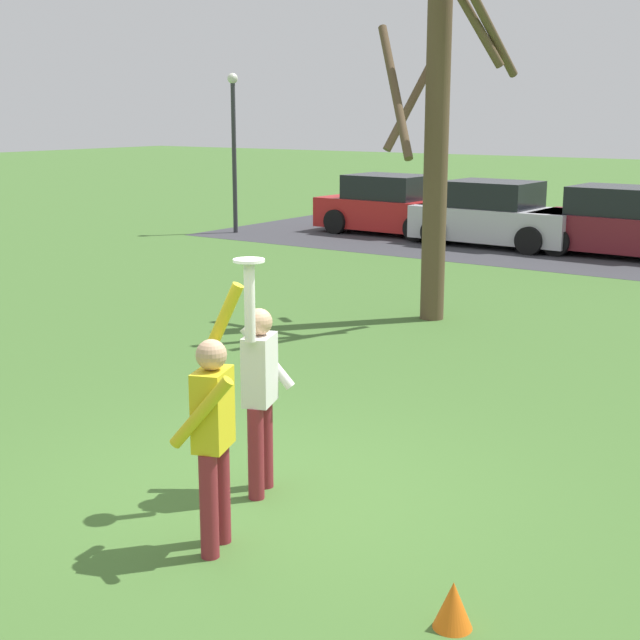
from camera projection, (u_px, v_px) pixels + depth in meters
name	position (u px, v px, depth m)	size (l,w,h in m)	color
ground_plane	(263.00, 491.00, 8.08)	(120.00, 120.00, 0.00)	#426B2D
person_catcher	(260.00, 385.00, 7.85)	(0.48, 0.59, 2.08)	maroon
person_defender	(213.00, 427.00, 6.80)	(0.57, 0.64, 2.04)	maroon
frisbee_disc	(249.00, 260.00, 7.39)	(0.26, 0.26, 0.02)	white
parked_car_red	(392.00, 207.00, 24.94)	(4.17, 2.16, 1.59)	red
parked_car_silver	(496.00, 216.00, 22.72)	(4.17, 2.16, 1.59)	#BCBCC1
parked_car_maroon	(624.00, 225.00, 21.07)	(4.17, 2.16, 1.59)	maroon
bare_tree_tall	(437.00, 129.00, 14.13)	(2.05, 1.88, 5.66)	brown
lamppost_by_lot	(234.00, 137.00, 24.76)	(0.28, 0.28, 4.26)	#2D2D33
field_cone_orange	(453.00, 605.00, 5.92)	(0.26, 0.26, 0.32)	orange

